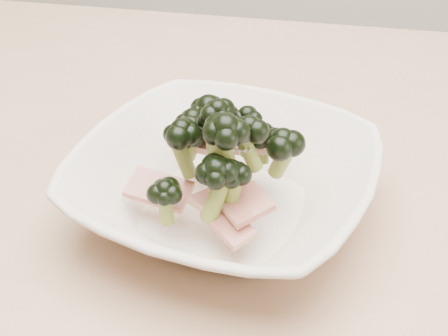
% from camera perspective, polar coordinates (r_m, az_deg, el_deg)
% --- Properties ---
extents(dining_table, '(1.20, 0.80, 0.75)m').
position_cam_1_polar(dining_table, '(0.69, 0.52, -7.08)').
color(dining_table, tan).
rests_on(dining_table, ground).
extents(broccoli_dish, '(0.32, 0.32, 0.13)m').
position_cam_1_polar(broccoli_dish, '(0.55, -0.05, -1.00)').
color(broccoli_dish, beige).
rests_on(broccoli_dish, dining_table).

